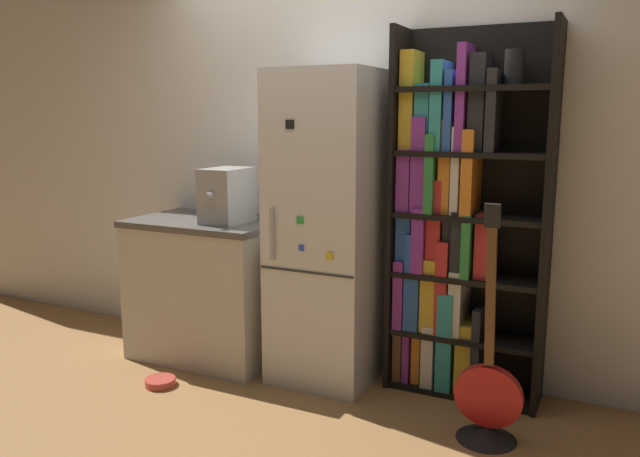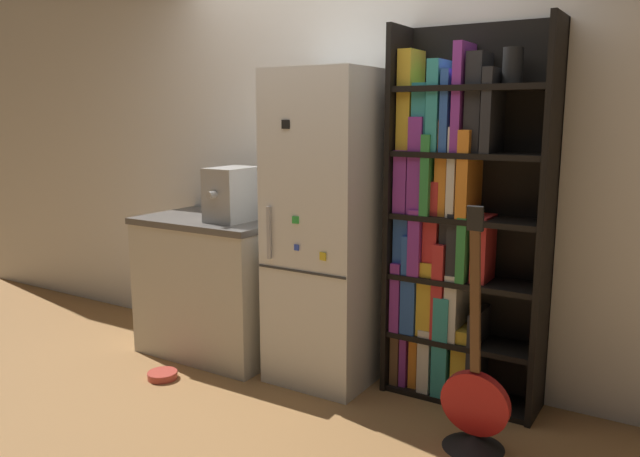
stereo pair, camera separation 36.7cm
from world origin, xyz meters
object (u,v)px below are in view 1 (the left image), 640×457
Objects in this scene: bookshelf at (453,228)px; guitar at (487,407)px; refrigerator at (328,229)px; pet_bowl at (160,381)px; espresso_machine at (227,195)px.

bookshelf reaches higher than guitar.
pet_bowl is (-0.83, -0.57, -0.89)m from refrigerator.
bookshelf is 1.38m from espresso_machine.
espresso_machine is (-0.66, -0.08, 0.17)m from refrigerator.
espresso_machine reaches higher than pet_bowl.
refrigerator is at bearing 6.75° from espresso_machine.
bookshelf reaches higher than pet_bowl.
pet_bowl is at bearing -109.24° from espresso_machine.
guitar is (1.69, -0.28, -0.91)m from espresso_machine.
guitar is (0.33, -0.51, -0.78)m from bookshelf.
refrigerator is at bearing -167.65° from bookshelf.
refrigerator is 10.05× the size of pet_bowl.
pet_bowl is at bearing -173.53° from guitar.
guitar is at bearing -19.13° from refrigerator.
espresso_machine reaches higher than guitar.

